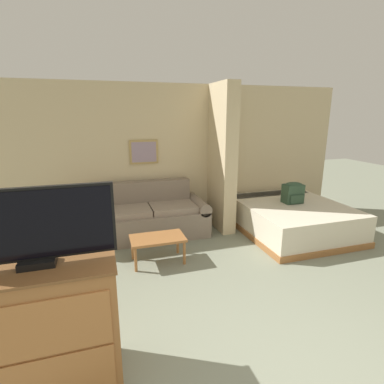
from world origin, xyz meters
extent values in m
cube|color=#CCB78E|center=(0.00, 4.07, 1.30)|extent=(7.02, 0.12, 2.60)
cube|color=#70644E|center=(0.00, 4.00, 0.03)|extent=(7.02, 0.02, 0.06)
cube|color=tan|center=(-0.45, 4.00, 1.42)|extent=(0.50, 0.02, 0.42)
cube|color=gray|center=(-0.45, 3.98, 1.42)|extent=(0.43, 0.01, 0.35)
cube|color=#CCB78E|center=(0.89, 3.60, 1.30)|extent=(0.24, 0.83, 2.60)
cube|color=gray|center=(-0.45, 3.55, 0.23)|extent=(1.57, 0.84, 0.45)
cube|color=gray|center=(-0.45, 3.87, 0.68)|extent=(1.57, 0.20, 0.47)
cube|color=gray|center=(-1.33, 3.55, 0.23)|extent=(0.20, 0.84, 0.45)
cylinder|color=gray|center=(-1.33, 3.55, 0.50)|extent=(0.22, 0.84, 0.22)
cube|color=gray|center=(0.44, 3.55, 0.23)|extent=(0.20, 0.84, 0.45)
cylinder|color=gray|center=(0.44, 3.55, 0.50)|extent=(0.22, 0.84, 0.22)
cube|color=gray|center=(-0.84, 3.50, 0.50)|extent=(0.76, 0.60, 0.10)
cube|color=gray|center=(-0.05, 3.50, 0.50)|extent=(0.76, 0.60, 0.10)
cube|color=#996033|center=(-0.51, 2.57, 0.36)|extent=(0.76, 0.45, 0.04)
cylinder|color=#996033|center=(-0.85, 2.39, 0.17)|extent=(0.04, 0.04, 0.35)
cylinder|color=#996033|center=(-0.17, 2.39, 0.17)|extent=(0.04, 0.04, 0.35)
cylinder|color=#996033|center=(-0.85, 2.76, 0.17)|extent=(0.04, 0.04, 0.35)
cylinder|color=#996033|center=(-0.17, 2.76, 0.17)|extent=(0.04, 0.04, 0.35)
cube|color=#996033|center=(-1.61, 3.58, 0.56)|extent=(0.47, 0.47, 0.04)
cylinder|color=#996033|center=(-1.82, 3.37, 0.27)|extent=(0.04, 0.04, 0.54)
cylinder|color=#996033|center=(-1.40, 3.37, 0.27)|extent=(0.04, 0.04, 0.54)
cylinder|color=#996033|center=(-1.82, 3.79, 0.27)|extent=(0.04, 0.04, 0.54)
cylinder|color=#996033|center=(-1.40, 3.79, 0.27)|extent=(0.04, 0.04, 0.54)
cylinder|color=tan|center=(-1.61, 3.58, 0.63)|extent=(0.17, 0.17, 0.10)
cylinder|color=tan|center=(-1.61, 3.58, 0.71)|extent=(0.02, 0.02, 0.07)
cone|color=beige|center=(-1.61, 3.58, 0.87)|extent=(0.35, 0.35, 0.24)
cube|color=#996033|center=(-1.68, 0.79, 0.52)|extent=(1.02, 0.51, 1.03)
cube|color=brown|center=(-1.68, 0.79, 1.04)|extent=(1.05, 0.53, 0.02)
cube|color=#AB6C39|center=(-1.68, 0.53, 0.72)|extent=(0.92, 0.01, 0.41)
cube|color=#AB6C39|center=(-1.68, 0.53, 0.29)|extent=(0.92, 0.01, 0.41)
cube|color=black|center=(-1.68, 0.79, 1.08)|extent=(0.24, 0.16, 0.05)
cube|color=black|center=(-1.68, 0.79, 1.36)|extent=(1.08, 0.04, 0.52)
cube|color=black|center=(-1.68, 0.76, 1.36)|extent=(1.04, 0.01, 0.48)
cube|color=#996033|center=(2.00, 2.96, 0.05)|extent=(1.74, 1.98, 0.10)
cube|color=beige|center=(2.00, 2.96, 0.32)|extent=(1.70, 1.94, 0.43)
cube|color=white|center=(2.00, 3.71, 0.48)|extent=(1.58, 0.36, 0.10)
cube|color=#2D4733|center=(2.04, 3.04, 0.70)|extent=(0.34, 0.22, 0.34)
cube|color=#2D4733|center=(2.04, 2.91, 0.63)|extent=(0.25, 0.03, 0.15)
ellipsoid|color=#2D4733|center=(2.04, 3.04, 0.87)|extent=(0.32, 0.21, 0.08)
camera|label=1|loc=(-1.22, -1.34, 2.08)|focal=28.00mm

